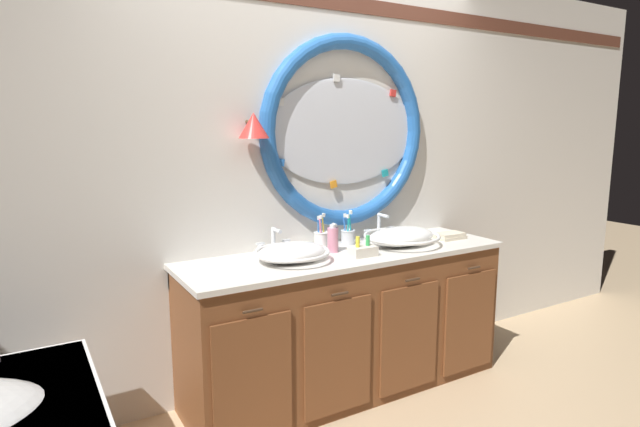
% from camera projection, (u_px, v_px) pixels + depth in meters
% --- Properties ---
extents(ground_plane, '(14.00, 14.00, 0.00)m').
position_uv_depth(ground_plane, '(361.00, 411.00, 2.94)').
color(ground_plane, tan).
extents(back_wall_assembly, '(6.40, 0.26, 2.60)m').
position_uv_depth(back_wall_assembly, '(313.00, 169.00, 3.22)').
color(back_wall_assembly, silver).
rests_on(back_wall_assembly, ground_plane).
extents(vanity_counter, '(2.00, 0.61, 0.86)m').
position_uv_depth(vanity_counter, '(347.00, 321.00, 3.13)').
color(vanity_counter, brown).
rests_on(vanity_counter, ground_plane).
extents(sink_basin_left, '(0.42, 0.42, 0.10)m').
position_uv_depth(sink_basin_left, '(292.00, 252.00, 2.83)').
color(sink_basin_left, white).
rests_on(sink_basin_left, vanity_counter).
extents(sink_basin_right, '(0.47, 0.47, 0.11)m').
position_uv_depth(sink_basin_right, '(402.00, 236.00, 3.22)').
color(sink_basin_right, white).
rests_on(sink_basin_right, vanity_counter).
extents(faucet_set_left, '(0.22, 0.12, 0.15)m').
position_uv_depth(faucet_set_left, '(274.00, 243.00, 3.02)').
color(faucet_set_left, silver).
rests_on(faucet_set_left, vanity_counter).
extents(faucet_set_right, '(0.23, 0.12, 0.17)m').
position_uv_depth(faucet_set_right, '(379.00, 229.00, 3.41)').
color(faucet_set_right, silver).
rests_on(faucet_set_right, vanity_counter).
extents(toothbrush_holder_left, '(0.09, 0.09, 0.21)m').
position_uv_depth(toothbrush_holder_left, '(321.00, 239.00, 3.16)').
color(toothbrush_holder_left, white).
rests_on(toothbrush_holder_left, vanity_counter).
extents(toothbrush_holder_right, '(0.09, 0.09, 0.21)m').
position_uv_depth(toothbrush_holder_right, '(348.00, 236.00, 3.24)').
color(toothbrush_holder_right, silver).
rests_on(toothbrush_holder_right, vanity_counter).
extents(soap_dispenser, '(0.06, 0.07, 0.18)m').
position_uv_depth(soap_dispenser, '(333.00, 239.00, 3.04)').
color(soap_dispenser, pink).
rests_on(soap_dispenser, vanity_counter).
extents(folded_hand_towel, '(0.20, 0.12, 0.04)m').
position_uv_depth(folded_hand_towel, '(450.00, 236.00, 3.41)').
color(folded_hand_towel, beige).
rests_on(folded_hand_towel, vanity_counter).
extents(toiletry_basket, '(0.16, 0.10, 0.12)m').
position_uv_depth(toiletry_basket, '(363.00, 250.00, 2.96)').
color(toiletry_basket, beige).
rests_on(toiletry_basket, vanity_counter).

